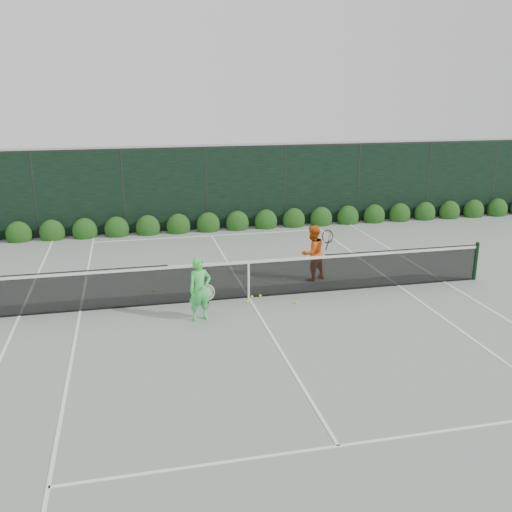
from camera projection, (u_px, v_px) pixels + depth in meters
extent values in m
plane|color=gray|center=(249.00, 298.00, 14.47)|extent=(80.00, 80.00, 0.00)
cylinder|color=black|center=(476.00, 261.00, 15.67)|extent=(0.10, 0.10, 1.07)
cube|color=black|center=(75.00, 291.00, 13.43)|extent=(4.40, 0.01, 1.02)
cube|color=black|center=(249.00, 280.00, 14.33)|extent=(4.00, 0.01, 0.96)
cube|color=black|center=(402.00, 267.00, 15.21)|extent=(4.40, 0.01, 1.02)
cube|color=white|center=(249.00, 262.00, 14.20)|extent=(12.80, 0.03, 0.07)
cube|color=black|center=(249.00, 297.00, 14.46)|extent=(12.80, 0.02, 0.04)
cube|color=white|center=(249.00, 281.00, 14.34)|extent=(0.05, 0.03, 0.91)
imported|color=#40DB56|center=(200.00, 289.00, 12.90)|extent=(0.62, 0.49, 1.47)
torus|color=silver|center=(208.00, 292.00, 13.07)|extent=(0.30, 0.07, 0.30)
cylinder|color=black|center=(208.00, 302.00, 13.14)|extent=(0.10, 0.03, 0.30)
imported|color=#DF5A12|center=(312.00, 253.00, 15.61)|extent=(0.92, 0.84, 1.54)
torus|color=black|center=(328.00, 237.00, 15.36)|extent=(0.30, 0.10, 0.30)
cylinder|color=black|center=(327.00, 245.00, 15.43)|extent=(0.10, 0.03, 0.30)
cube|color=white|center=(19.00, 316.00, 13.30)|extent=(0.06, 23.77, 0.01)
cube|color=white|center=(444.00, 282.00, 15.63)|extent=(0.06, 23.77, 0.01)
cube|color=white|center=(80.00, 311.00, 13.59)|extent=(0.06, 23.77, 0.01)
cube|color=white|center=(398.00, 285.00, 15.34)|extent=(0.06, 23.77, 0.01)
cube|color=white|center=(193.00, 206.00, 25.57)|extent=(11.03, 0.06, 0.01)
cube|color=white|center=(211.00, 236.00, 20.45)|extent=(8.23, 0.06, 0.01)
cube|color=white|center=(339.00, 446.00, 8.49)|extent=(8.23, 0.06, 0.01)
cube|color=white|center=(249.00, 297.00, 14.47)|extent=(0.06, 12.80, 0.01)
cube|color=black|center=(206.00, 189.00, 21.05)|extent=(32.00, 0.06, 3.00)
cube|color=#262826|center=(205.00, 147.00, 20.61)|extent=(32.00, 0.06, 0.06)
cylinder|color=#262826|center=(35.00, 196.00, 19.78)|extent=(0.08, 0.08, 3.00)
cylinder|color=#262826|center=(123.00, 192.00, 20.41)|extent=(0.08, 0.08, 3.00)
cylinder|color=#262826|center=(206.00, 189.00, 21.05)|extent=(0.08, 0.08, 3.00)
cylinder|color=#262826|center=(284.00, 186.00, 21.69)|extent=(0.08, 0.08, 3.00)
cylinder|color=#262826|center=(358.00, 183.00, 22.32)|extent=(0.08, 0.08, 3.00)
cylinder|color=#262826|center=(428.00, 181.00, 22.96)|extent=(0.08, 0.08, 3.00)
cylinder|color=#262826|center=(494.00, 178.00, 23.60)|extent=(0.08, 0.08, 3.00)
ellipsoid|color=#133D10|center=(19.00, 235.00, 19.68)|extent=(0.86, 0.65, 0.94)
ellipsoid|color=#133D10|center=(52.00, 233.00, 19.92)|extent=(0.86, 0.65, 0.94)
ellipsoid|color=#133D10|center=(85.00, 231.00, 20.15)|extent=(0.86, 0.65, 0.94)
ellipsoid|color=#133D10|center=(117.00, 229.00, 20.38)|extent=(0.86, 0.65, 0.94)
ellipsoid|color=#133D10|center=(148.00, 228.00, 20.62)|extent=(0.86, 0.65, 0.94)
ellipsoid|color=#133D10|center=(178.00, 226.00, 20.85)|extent=(0.86, 0.65, 0.94)
ellipsoid|color=#133D10|center=(208.00, 225.00, 21.08)|extent=(0.86, 0.65, 0.94)
ellipsoid|color=#133D10|center=(237.00, 223.00, 21.32)|extent=(0.86, 0.65, 0.94)
ellipsoid|color=#133D10|center=(266.00, 222.00, 21.55)|extent=(0.86, 0.65, 0.94)
ellipsoid|color=#133D10|center=(294.00, 220.00, 21.78)|extent=(0.86, 0.65, 0.94)
ellipsoid|color=#133D10|center=(321.00, 219.00, 22.02)|extent=(0.86, 0.65, 0.94)
ellipsoid|color=#133D10|center=(348.00, 217.00, 22.25)|extent=(0.86, 0.65, 0.94)
ellipsoid|color=#133D10|center=(374.00, 216.00, 22.48)|extent=(0.86, 0.65, 0.94)
ellipsoid|color=#133D10|center=(400.00, 215.00, 22.72)|extent=(0.86, 0.65, 0.94)
ellipsoid|color=#133D10|center=(425.00, 213.00, 22.95)|extent=(0.86, 0.65, 0.94)
ellipsoid|color=#133D10|center=(449.00, 212.00, 23.18)|extent=(0.86, 0.65, 0.94)
ellipsoid|color=#133D10|center=(474.00, 211.00, 23.42)|extent=(0.86, 0.65, 0.94)
ellipsoid|color=#133D10|center=(497.00, 210.00, 23.65)|extent=(0.86, 0.65, 0.94)
sphere|color=yellow|center=(284.00, 279.00, 15.79)|extent=(0.07, 0.07, 0.07)
sphere|color=yellow|center=(247.00, 301.00, 14.12)|extent=(0.07, 0.07, 0.07)
sphere|color=yellow|center=(216.00, 294.00, 14.62)|extent=(0.07, 0.07, 0.07)
sphere|color=yellow|center=(154.00, 290.00, 14.89)|extent=(0.07, 0.07, 0.07)
sphere|color=yellow|center=(252.00, 297.00, 14.44)|extent=(0.07, 0.07, 0.07)
sphere|color=yellow|center=(296.00, 302.00, 14.06)|extent=(0.07, 0.07, 0.07)
sphere|color=yellow|center=(260.00, 296.00, 14.51)|extent=(0.07, 0.07, 0.07)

